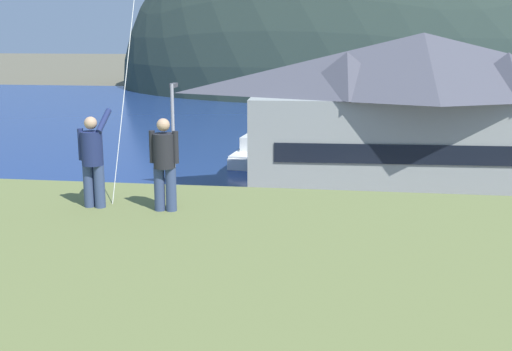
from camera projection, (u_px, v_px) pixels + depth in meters
ground_plane at (192, 342)px, 21.26m from camera, size 600.00×600.00×0.00m
parking_lot_pad at (221, 284)px, 26.08m from camera, size 40.00×20.00×0.10m
bay_water at (307, 116)px, 79.23m from camera, size 360.00×84.00×0.03m
far_hill_west_ridge at (357, 86)px, 126.35m from camera, size 92.81×75.93×74.75m
harbor_lodge at (420, 113)px, 38.60m from camera, size 21.87×10.10×10.13m
storage_shed_waterside at (322, 151)px, 42.43m from camera, size 6.97×6.43×4.63m
wharf_dock at (303, 154)px, 52.80m from camera, size 3.20×14.49×0.70m
moored_boat_wharfside at (261, 147)px, 53.88m from camera, size 2.77×7.76×2.16m
moored_boat_outer_mooring at (344, 156)px, 49.61m from camera, size 2.16×6.58×2.16m
moored_boat_inner_slip at (256, 153)px, 51.22m from camera, size 3.28×8.15×2.16m
parked_car_mid_row_center at (322, 318)px, 20.63m from camera, size 4.27×2.19×1.82m
parked_car_lone_by_shed at (175, 252)px, 26.89m from camera, size 4.35×2.36×1.82m
parking_light_pole at (174, 152)px, 30.96m from camera, size 0.24×0.78×7.65m
person_kite_flyer at (93, 158)px, 12.00m from camera, size 0.54×0.65×1.86m
person_companion at (164, 162)px, 11.76m from camera, size 0.55×0.40×1.74m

